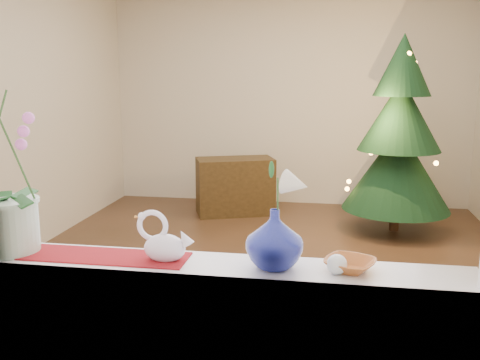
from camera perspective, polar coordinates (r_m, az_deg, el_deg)
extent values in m
plane|color=#3B2818|center=(4.67, 2.59, -9.52)|extent=(5.00, 5.00, 0.00)
cube|color=beige|center=(6.86, 5.26, 8.67)|extent=(4.50, 0.10, 2.70)
cube|color=beige|center=(1.93, -6.15, 2.07)|extent=(4.50, 0.10, 2.70)
cube|color=beige|center=(5.15, -23.17, 6.97)|extent=(0.10, 5.00, 2.70)
cube|color=white|center=(2.16, -4.96, -9.21)|extent=(2.20, 0.26, 0.04)
cube|color=maroon|center=(2.28, -14.36, -7.86)|extent=(0.70, 0.20, 0.01)
imported|color=navy|center=(2.06, 3.70, -5.81)|extent=(0.32, 0.32, 0.27)
sphere|color=silver|center=(2.05, 10.30, -8.85)|extent=(0.09, 0.09, 0.08)
imported|color=#A65623|center=(2.10, 11.63, -8.95)|extent=(0.21, 0.21, 0.04)
cube|color=black|center=(6.38, -0.53, -0.66)|extent=(1.00, 0.73, 0.67)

